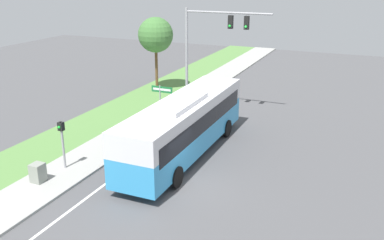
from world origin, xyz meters
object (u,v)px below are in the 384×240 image
object	(u,v)px
pedestrian_signal	(62,137)
street_sign	(161,97)
bus	(185,123)
signal_gantry	(209,40)
utility_cabinet	(38,173)

from	to	relation	value
pedestrian_signal	street_sign	bearing A→B (deg)	79.49
bus	signal_gantry	xyz separation A→B (m)	(-1.77, 8.17, 3.34)
pedestrian_signal	utility_cabinet	size ratio (longest dim) A/B	2.80
signal_gantry	pedestrian_signal	world-z (taller)	signal_gantry
pedestrian_signal	utility_cabinet	xyz separation A→B (m)	(-0.14, -1.79, -1.23)
signal_gantry	street_sign	bearing A→B (deg)	-111.04
bus	pedestrian_signal	distance (m)	6.52
pedestrian_signal	utility_cabinet	bearing A→B (deg)	-94.49
signal_gantry	pedestrian_signal	xyz separation A→B (m)	(-3.17, -12.42, -3.43)
pedestrian_signal	street_sign	xyz separation A→B (m)	(1.50, 8.07, 0.17)
street_sign	utility_cabinet	size ratio (longest dim) A/B	2.96
signal_gantry	utility_cabinet	size ratio (longest dim) A/B	7.91
pedestrian_signal	street_sign	world-z (taller)	street_sign
bus	pedestrian_signal	world-z (taller)	bus
bus	street_sign	world-z (taller)	bus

